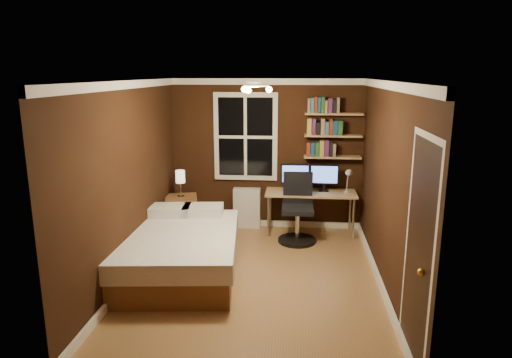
# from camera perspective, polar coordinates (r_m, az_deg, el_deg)

# --- Properties ---
(floor) EXTENTS (4.20, 4.20, 0.00)m
(floor) POSITION_cam_1_polar(r_m,az_deg,el_deg) (6.04, -0.15, -12.28)
(floor) COLOR olive
(floor) RESTS_ON ground
(wall_back) EXTENTS (3.20, 0.04, 2.50)m
(wall_back) POSITION_cam_1_polar(r_m,az_deg,el_deg) (7.66, 1.34, 3.07)
(wall_back) COLOR black
(wall_back) RESTS_ON ground
(wall_left) EXTENTS (0.04, 4.20, 2.50)m
(wall_left) POSITION_cam_1_polar(r_m,az_deg,el_deg) (5.98, -15.61, -0.32)
(wall_left) COLOR black
(wall_left) RESTS_ON ground
(wall_right) EXTENTS (0.04, 4.20, 2.50)m
(wall_right) POSITION_cam_1_polar(r_m,az_deg,el_deg) (5.69, 16.10, -1.02)
(wall_right) COLOR black
(wall_right) RESTS_ON ground
(ceiling) EXTENTS (3.20, 4.20, 0.02)m
(ceiling) POSITION_cam_1_polar(r_m,az_deg,el_deg) (5.45, -0.16, 12.18)
(ceiling) COLOR white
(ceiling) RESTS_ON wall_back
(window) EXTENTS (1.06, 0.06, 1.46)m
(window) POSITION_cam_1_polar(r_m,az_deg,el_deg) (7.61, -1.30, 5.29)
(window) COLOR white
(window) RESTS_ON wall_back
(door) EXTENTS (0.03, 0.82, 2.05)m
(door) POSITION_cam_1_polar(r_m,az_deg,el_deg) (4.31, 19.53, -8.97)
(door) COLOR black
(door) RESTS_ON ground
(door_knob) EXTENTS (0.06, 0.06, 0.06)m
(door_knob) POSITION_cam_1_polar(r_m,az_deg,el_deg) (4.05, 19.96, -10.88)
(door_knob) COLOR gold
(door_knob) RESTS_ON door
(ceiling_fixture) EXTENTS (0.44, 0.44, 0.18)m
(ceiling_fixture) POSITION_cam_1_polar(r_m,az_deg,el_deg) (5.35, -0.26, 11.09)
(ceiling_fixture) COLOR beige
(ceiling_fixture) RESTS_ON ceiling
(bookshelf_lower) EXTENTS (0.92, 0.22, 0.03)m
(bookshelf_lower) POSITION_cam_1_polar(r_m,az_deg,el_deg) (7.55, 9.50, 2.74)
(bookshelf_lower) COLOR tan
(bookshelf_lower) RESTS_ON wall_back
(books_row_lower) EXTENTS (0.42, 0.16, 0.23)m
(books_row_lower) POSITION_cam_1_polar(r_m,az_deg,el_deg) (7.52, 9.54, 3.71)
(books_row_lower) COLOR maroon
(books_row_lower) RESTS_ON bookshelf_lower
(bookshelf_middle) EXTENTS (0.92, 0.22, 0.03)m
(bookshelf_middle) POSITION_cam_1_polar(r_m,az_deg,el_deg) (7.49, 9.60, 5.37)
(bookshelf_middle) COLOR tan
(bookshelf_middle) RESTS_ON wall_back
(books_row_middle) EXTENTS (0.48, 0.16, 0.23)m
(books_row_middle) POSITION_cam_1_polar(r_m,az_deg,el_deg) (7.47, 9.64, 6.36)
(books_row_middle) COLOR navy
(books_row_middle) RESTS_ON bookshelf_middle
(bookshelf_upper) EXTENTS (0.92, 0.22, 0.03)m
(bookshelf_upper) POSITION_cam_1_polar(r_m,az_deg,el_deg) (7.45, 9.70, 8.04)
(bookshelf_upper) COLOR tan
(bookshelf_upper) RESTS_ON wall_back
(books_row_upper) EXTENTS (0.54, 0.16, 0.23)m
(books_row_upper) POSITION_cam_1_polar(r_m,az_deg,el_deg) (7.44, 9.74, 9.03)
(books_row_upper) COLOR #23532B
(books_row_upper) RESTS_ON bookshelf_upper
(bed) EXTENTS (1.69, 2.20, 0.70)m
(bed) POSITION_cam_1_polar(r_m,az_deg,el_deg) (6.16, -9.50, -8.87)
(bed) COLOR brown
(bed) RESTS_ON ground
(nightstand) EXTENTS (0.61, 0.61, 0.63)m
(nightstand) POSITION_cam_1_polar(r_m,az_deg,el_deg) (7.58, -9.27, -4.50)
(nightstand) COLOR brown
(nightstand) RESTS_ON ground
(bedside_lamp) EXTENTS (0.15, 0.15, 0.43)m
(bedside_lamp) POSITION_cam_1_polar(r_m,az_deg,el_deg) (7.44, -9.42, -0.59)
(bedside_lamp) COLOR white
(bedside_lamp) RESTS_ON nightstand
(radiator) EXTENTS (0.46, 0.16, 0.69)m
(radiator) POSITION_cam_1_polar(r_m,az_deg,el_deg) (7.78, -1.14, -3.63)
(radiator) COLOR silver
(radiator) RESTS_ON ground
(desk) EXTENTS (1.47, 0.55, 0.70)m
(desk) POSITION_cam_1_polar(r_m,az_deg,el_deg) (7.49, 6.85, -2.07)
(desk) COLOR tan
(desk) RESTS_ON ground
(monitor_left) EXTENTS (0.47, 0.12, 0.44)m
(monitor_left) POSITION_cam_1_polar(r_m,az_deg,el_deg) (7.49, 4.92, 0.22)
(monitor_left) COLOR black
(monitor_left) RESTS_ON desk
(monitor_right) EXTENTS (0.47, 0.12, 0.44)m
(monitor_right) POSITION_cam_1_polar(r_m,az_deg,el_deg) (7.50, 8.51, 0.14)
(monitor_right) COLOR black
(monitor_right) RESTS_ON desk
(desk_lamp) EXTENTS (0.14, 0.32, 0.44)m
(desk_lamp) POSITION_cam_1_polar(r_m,az_deg,el_deg) (7.37, 11.42, -0.23)
(desk_lamp) COLOR silver
(desk_lamp) RESTS_ON desk
(office_chair) EXTENTS (0.59, 0.59, 1.08)m
(office_chair) POSITION_cam_1_polar(r_m,az_deg,el_deg) (7.17, 5.20, -4.54)
(office_chair) COLOR black
(office_chair) RESTS_ON ground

